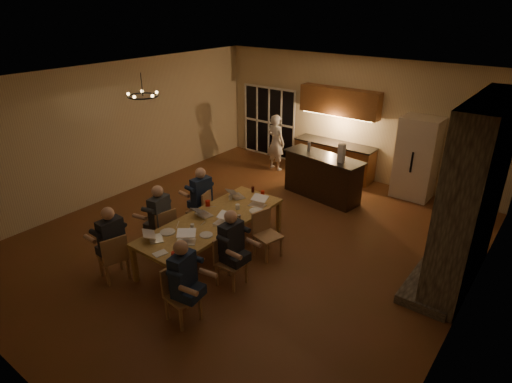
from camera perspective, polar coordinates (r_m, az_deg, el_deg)
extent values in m
plane|color=brown|center=(8.79, -1.09, -6.51)|extent=(9.00, 9.00, 0.00)
cube|color=beige|center=(11.79, 12.82, 9.51)|extent=(8.00, 0.04, 3.20)
cube|color=beige|center=(10.93, -18.08, 7.74)|extent=(0.04, 9.00, 3.20)
cube|color=beige|center=(6.61, 27.37, -4.80)|extent=(0.04, 9.00, 3.20)
cube|color=white|center=(7.65, -1.29, 14.64)|extent=(8.00, 9.00, 0.04)
cube|color=black|center=(13.20, 1.78, 9.20)|extent=(1.86, 0.08, 2.10)
cube|color=#736B5A|center=(7.73, 26.94, -0.58)|extent=(0.58, 2.50, 3.20)
cube|color=beige|center=(11.00, 20.63, 4.17)|extent=(0.90, 0.68, 2.00)
cube|color=tan|center=(8.21, -5.70, -6.04)|extent=(1.10, 3.05, 0.75)
cube|color=black|center=(10.54, 8.85, 1.96)|extent=(2.08, 0.96, 1.08)
imported|color=silver|center=(12.14, 2.67, 6.57)|extent=(0.63, 0.47, 1.60)
torus|color=black|center=(8.92, -14.84, 12.21)|extent=(0.61, 0.61, 0.03)
cylinder|color=silver|center=(7.73, -8.48, -4.64)|extent=(0.07, 0.07, 0.10)
cylinder|color=silver|center=(8.35, -2.47, -2.04)|extent=(0.09, 0.09, 0.10)
cylinder|color=silver|center=(8.75, -3.43, -0.78)|extent=(0.08, 0.08, 0.10)
cylinder|color=#B7170C|center=(6.95, -10.89, -8.36)|extent=(0.08, 0.08, 0.12)
cylinder|color=#B7170C|center=(8.51, -6.46, -1.58)|extent=(0.09, 0.09, 0.12)
cylinder|color=#B7170C|center=(8.88, 0.88, -0.27)|extent=(0.08, 0.08, 0.12)
cylinder|color=#B2B2B7|center=(7.52, -9.25, -5.49)|extent=(0.07, 0.07, 0.12)
cylinder|color=#3F0F0C|center=(9.06, -0.43, 0.28)|extent=(0.06, 0.06, 0.12)
cylinder|color=#B2B2B7|center=(7.92, -2.26, -3.53)|extent=(0.07, 0.07, 0.12)
cylinder|color=silver|center=(7.52, -6.66, -5.77)|extent=(0.23, 0.23, 0.02)
cylinder|color=silver|center=(7.71, -11.71, -5.31)|extent=(0.27, 0.27, 0.02)
cylinder|color=silver|center=(8.28, 0.06, -2.58)|extent=(0.28, 0.28, 0.02)
cube|color=white|center=(7.14, -12.65, -8.05)|extent=(0.20, 0.25, 0.01)
cylinder|color=#99999E|center=(10.57, 7.08, 5.96)|extent=(0.08, 0.08, 0.24)
cube|color=silver|center=(9.94, 11.33, 5.03)|extent=(0.14, 0.14, 0.43)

